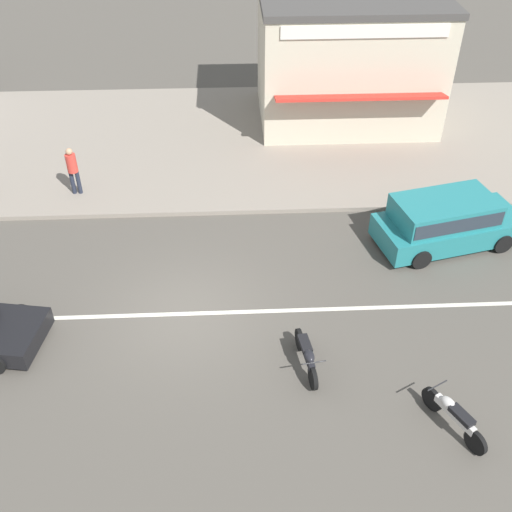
{
  "coord_description": "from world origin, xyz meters",
  "views": [
    {
      "loc": [
        1.33,
        -11.52,
        11.05
      ],
      "look_at": [
        1.93,
        1.37,
        0.8
      ],
      "focal_mm": 42.0,
      "sensor_mm": 36.0,
      "label": 1
    }
  ],
  "objects_px": {
    "pedestrian_near_clock": "(72,167)",
    "motorcycle_0": "(307,355)",
    "minivan_teal_2": "(447,220)",
    "shopfront_corner_warung": "(348,58)",
    "motorcycle_1": "(454,415)"
  },
  "relations": [
    {
      "from": "pedestrian_near_clock",
      "to": "motorcycle_0",
      "type": "bearing_deg",
      "value": -48.92
    },
    {
      "from": "minivan_teal_2",
      "to": "shopfront_corner_warung",
      "type": "height_order",
      "value": "shopfront_corner_warung"
    },
    {
      "from": "minivan_teal_2",
      "to": "motorcycle_1",
      "type": "bearing_deg",
      "value": -104.88
    },
    {
      "from": "motorcycle_0",
      "to": "shopfront_corner_warung",
      "type": "relative_size",
      "value": 0.26
    },
    {
      "from": "pedestrian_near_clock",
      "to": "motorcycle_1",
      "type": "bearing_deg",
      "value": -44.76
    },
    {
      "from": "minivan_teal_2",
      "to": "pedestrian_near_clock",
      "type": "xyz_separation_m",
      "value": [
        -11.57,
        3.13,
        0.28
      ]
    },
    {
      "from": "minivan_teal_2",
      "to": "motorcycle_0",
      "type": "xyz_separation_m",
      "value": [
        -4.71,
        -4.75,
        -0.42
      ]
    },
    {
      "from": "pedestrian_near_clock",
      "to": "shopfront_corner_warung",
      "type": "bearing_deg",
      "value": 29.24
    },
    {
      "from": "pedestrian_near_clock",
      "to": "shopfront_corner_warung",
      "type": "relative_size",
      "value": 0.24
    },
    {
      "from": "motorcycle_1",
      "to": "pedestrian_near_clock",
      "type": "distance_m",
      "value": 13.84
    },
    {
      "from": "minivan_teal_2",
      "to": "motorcycle_1",
      "type": "relative_size",
      "value": 2.83
    },
    {
      "from": "motorcycle_1",
      "to": "shopfront_corner_warung",
      "type": "bearing_deg",
      "value": 89.72
    },
    {
      "from": "motorcycle_1",
      "to": "shopfront_corner_warung",
      "type": "distance_m",
      "value": 15.42
    },
    {
      "from": "shopfront_corner_warung",
      "to": "motorcycle_1",
      "type": "bearing_deg",
      "value": -90.28
    },
    {
      "from": "motorcycle_1",
      "to": "pedestrian_near_clock",
      "type": "height_order",
      "value": "pedestrian_near_clock"
    }
  ]
}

